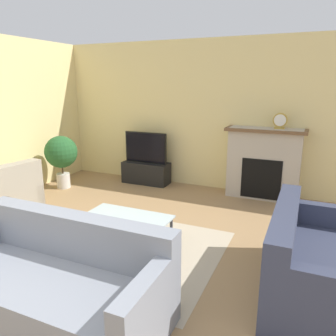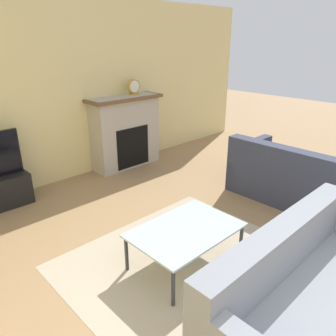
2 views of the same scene
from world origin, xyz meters
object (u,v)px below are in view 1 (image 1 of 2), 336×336
at_px(couch_sectional, 56,285).
at_px(couch_loveseat, 320,268).
at_px(tv, 146,148).
at_px(armchair_by_window, 8,195).
at_px(coffee_table, 123,222).
at_px(mantel_clock, 280,121).
at_px(potted_plant, 61,154).

bearing_deg(couch_sectional, couch_loveseat, 30.41).
relative_size(tv, couch_sectional, 0.44).
distance_m(armchair_by_window, coffee_table, 2.20).
distance_m(couch_sectional, armchair_by_window, 2.70).
relative_size(couch_loveseat, mantel_clock, 6.03).
distance_m(couch_loveseat, mantel_clock, 2.88).
bearing_deg(tv, coffee_table, -68.30).
bearing_deg(couch_sectional, tv, 106.13).
relative_size(coffee_table, potted_plant, 1.05).
bearing_deg(potted_plant, couch_sectional, -49.85).
bearing_deg(mantel_clock, couch_sectional, -109.72).
relative_size(couch_sectional, coffee_table, 1.88).
relative_size(armchair_by_window, coffee_table, 0.87).
distance_m(armchair_by_window, mantel_clock, 4.43).
bearing_deg(couch_loveseat, coffee_table, 89.65).
distance_m(couch_sectional, mantel_clock, 4.16).
relative_size(couch_sectional, potted_plant, 1.97).
height_order(coffee_table, potted_plant, potted_plant).
bearing_deg(potted_plant, tv, 34.66).
relative_size(potted_plant, mantel_clock, 3.82).
bearing_deg(coffee_table, potted_plant, 145.06).
bearing_deg(coffee_table, armchair_by_window, 173.07).
distance_m(armchair_by_window, potted_plant, 1.39).
xyz_separation_m(tv, couch_loveseat, (3.12, -2.52, -0.43)).
bearing_deg(armchair_by_window, tv, 158.30).
bearing_deg(armchair_by_window, coffee_table, 89.31).
xyz_separation_m(couch_loveseat, mantel_clock, (-0.68, 2.60, 1.06)).
xyz_separation_m(armchair_by_window, mantel_clock, (3.62, 2.32, 1.04)).
bearing_deg(coffee_table, couch_sectional, -86.34).
bearing_deg(potted_plant, couch_loveseat, -20.14).
xyz_separation_m(tv, couch_sectional, (1.08, -3.72, -0.43)).
distance_m(tv, potted_plant, 1.58).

